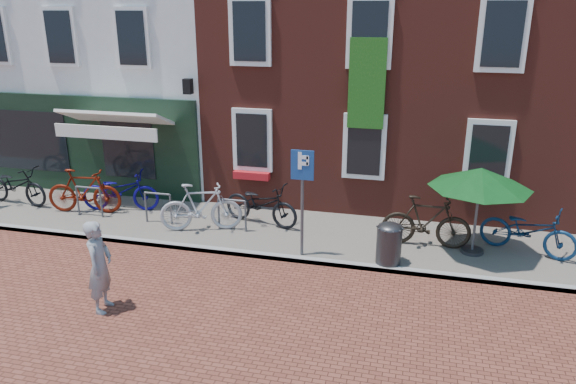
% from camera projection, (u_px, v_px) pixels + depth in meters
% --- Properties ---
extents(ground, '(80.00, 80.00, 0.00)m').
position_uv_depth(ground, '(195.00, 252.00, 12.54)').
color(ground, brown).
extents(sidewalk, '(24.00, 3.00, 0.10)m').
position_uv_depth(sidewalk, '(255.00, 229.00, 13.67)').
color(sidewalk, slate).
rests_on(sidewalk, ground).
extents(building_stucco, '(8.00, 8.00, 9.00)m').
position_uv_depth(building_stucco, '(135.00, 34.00, 18.66)').
color(building_stucco, silver).
rests_on(building_stucco, ground).
extents(building_brick_mid, '(6.00, 8.00, 10.00)m').
position_uv_depth(building_brick_mid, '(335.00, 20.00, 16.89)').
color(building_brick_mid, maroon).
rests_on(building_brick_mid, ground).
extents(building_brick_right, '(6.00, 8.00, 10.00)m').
position_uv_depth(building_brick_right, '(542.00, 21.00, 15.50)').
color(building_brick_right, maroon).
rests_on(building_brick_right, ground).
extents(litter_bin, '(0.54, 0.54, 0.99)m').
position_uv_depth(litter_bin, '(389.00, 241.00, 11.60)').
color(litter_bin, '#303032').
rests_on(litter_bin, sidewalk).
extents(parking_sign, '(0.50, 0.08, 2.43)m').
position_uv_depth(parking_sign, '(302.00, 184.00, 11.62)').
color(parking_sign, '#4C4C4F').
rests_on(parking_sign, sidewalk).
extents(parasol, '(2.23, 2.23, 2.10)m').
position_uv_depth(parasol, '(481.00, 174.00, 11.67)').
color(parasol, '#4C4C4F').
rests_on(parasol, sidewalk).
extents(woman, '(0.52, 0.70, 1.77)m').
position_uv_depth(woman, '(100.00, 266.00, 9.87)').
color(woman, gray).
rests_on(woman, ground).
extents(bicycle_0, '(2.16, 0.96, 1.10)m').
position_uv_depth(bicycle_0, '(16.00, 185.00, 15.15)').
color(bicycle_0, black).
rests_on(bicycle_0, sidewalk).
extents(bicycle_1, '(2.09, 0.89, 1.22)m').
position_uv_depth(bicycle_1, '(84.00, 191.00, 14.48)').
color(bicycle_1, '#571105').
rests_on(bicycle_1, sidewalk).
extents(bicycle_2, '(2.20, 1.17, 1.10)m').
position_uv_depth(bicycle_2, '(120.00, 191.00, 14.68)').
color(bicycle_2, '#0C0661').
rests_on(bicycle_2, sidewalk).
extents(bicycle_3, '(2.10, 1.19, 1.22)m').
position_uv_depth(bicycle_3, '(201.00, 207.00, 13.31)').
color(bicycle_3, '#A3A3A6').
rests_on(bicycle_3, sidewalk).
extents(bicycle_4, '(2.20, 1.23, 1.10)m').
position_uv_depth(bicycle_4, '(261.00, 204.00, 13.73)').
color(bicycle_4, black).
rests_on(bicycle_4, sidewalk).
extents(bicycle_5, '(2.03, 0.57, 1.22)m').
position_uv_depth(bicycle_5, '(426.00, 222.00, 12.41)').
color(bicycle_5, black).
rests_on(bicycle_5, sidewalk).
extents(bicycle_6, '(2.21, 1.40, 1.10)m').
position_uv_depth(bicycle_6, '(528.00, 230.00, 12.08)').
color(bicycle_6, '#0E294A').
rests_on(bicycle_6, sidewalk).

